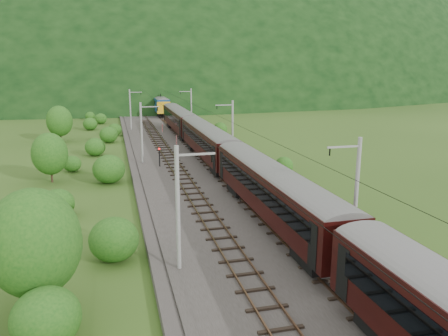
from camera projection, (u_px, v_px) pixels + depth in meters
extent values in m
plane|color=#2D4A17|center=(270.00, 262.00, 29.60)|extent=(600.00, 600.00, 0.00)
cube|color=#38332D|center=(231.00, 213.00, 38.99)|extent=(14.00, 220.00, 0.30)
cube|color=brown|center=(197.00, 212.00, 38.15)|extent=(0.08, 220.00, 0.15)
cube|color=brown|center=(213.00, 210.00, 38.50)|extent=(0.08, 220.00, 0.15)
cube|color=black|center=(205.00, 213.00, 38.36)|extent=(2.40, 220.00, 0.12)
cube|color=brown|center=(249.00, 207.00, 39.32)|extent=(0.08, 220.00, 0.15)
cube|color=brown|center=(264.00, 206.00, 39.66)|extent=(0.08, 220.00, 0.15)
cube|color=black|center=(257.00, 208.00, 39.52)|extent=(2.40, 220.00, 0.12)
cylinder|color=gray|center=(178.00, 209.00, 27.11)|extent=(0.28, 0.28, 8.00)
cube|color=gray|center=(196.00, 154.00, 26.61)|extent=(2.40, 0.12, 0.12)
cylinder|color=black|center=(212.00, 158.00, 26.92)|extent=(0.10, 0.10, 0.50)
cylinder|color=gray|center=(142.00, 133.00, 57.27)|extent=(0.28, 0.28, 8.00)
cube|color=gray|center=(150.00, 107.00, 56.77)|extent=(2.40, 0.12, 0.12)
cylinder|color=black|center=(158.00, 109.00, 57.08)|extent=(0.10, 0.10, 0.50)
cylinder|color=gray|center=(130.00, 109.00, 87.43)|extent=(0.28, 0.28, 8.00)
cube|color=gray|center=(136.00, 92.00, 86.93)|extent=(2.40, 0.12, 0.12)
cylinder|color=black|center=(141.00, 94.00, 87.24)|extent=(0.10, 0.10, 0.50)
cylinder|color=gray|center=(125.00, 98.00, 117.59)|extent=(0.28, 0.28, 8.00)
cube|color=gray|center=(129.00, 85.00, 117.09)|extent=(2.40, 0.12, 0.12)
cylinder|color=black|center=(133.00, 86.00, 117.40)|extent=(0.10, 0.10, 0.50)
cylinder|color=gray|center=(122.00, 91.00, 147.74)|extent=(0.28, 0.28, 8.00)
cube|color=gray|center=(125.00, 81.00, 147.25)|extent=(2.40, 0.12, 0.12)
cylinder|color=black|center=(128.00, 82.00, 147.56)|extent=(0.10, 0.10, 0.50)
cylinder|color=gray|center=(356.00, 194.00, 30.11)|extent=(0.28, 0.28, 8.00)
cube|color=gray|center=(344.00, 147.00, 29.03)|extent=(2.40, 0.12, 0.12)
cylinder|color=black|center=(330.00, 152.00, 28.86)|extent=(0.10, 0.10, 0.50)
cylinder|color=gray|center=(233.00, 130.00, 60.27)|extent=(0.28, 0.28, 8.00)
cube|color=gray|center=(224.00, 105.00, 59.19)|extent=(2.40, 0.12, 0.12)
cylinder|color=black|center=(217.00, 107.00, 59.02)|extent=(0.10, 0.10, 0.50)
cylinder|color=gray|center=(191.00, 108.00, 90.43)|extent=(0.28, 0.28, 8.00)
cube|color=gray|center=(185.00, 91.00, 89.35)|extent=(2.40, 0.12, 0.12)
cylinder|color=black|center=(180.00, 93.00, 89.18)|extent=(0.10, 0.10, 0.50)
cylinder|color=gray|center=(171.00, 97.00, 120.59)|extent=(0.28, 0.28, 8.00)
cube|color=gray|center=(166.00, 85.00, 119.51)|extent=(2.40, 0.12, 0.12)
cylinder|color=black|center=(162.00, 86.00, 119.34)|extent=(0.10, 0.10, 0.50)
cylinder|color=gray|center=(158.00, 91.00, 150.75)|extent=(0.28, 0.28, 8.00)
cube|color=gray|center=(155.00, 81.00, 149.67)|extent=(2.40, 0.12, 0.12)
cylinder|color=black|center=(152.00, 82.00, 149.50)|extent=(0.10, 0.10, 0.50)
cylinder|color=black|center=(204.00, 137.00, 36.81)|extent=(0.03, 198.00, 0.03)
cylinder|color=black|center=(258.00, 135.00, 37.97)|extent=(0.03, 198.00, 0.03)
ellipsoid|color=black|center=(126.00, 86.00, 274.65)|extent=(504.00, 360.00, 244.00)
cube|color=black|center=(396.00, 329.00, 20.26)|extent=(2.37, 3.45, 0.97)
cube|color=black|center=(272.00, 190.00, 35.26)|extent=(3.13, 23.71, 3.23)
cylinder|color=slate|center=(273.00, 173.00, 34.93)|extent=(3.13, 23.59, 3.13)
cube|color=black|center=(254.00, 187.00, 34.79)|extent=(0.05, 20.86, 1.24)
cube|color=black|center=(291.00, 184.00, 35.56)|extent=(0.05, 20.86, 1.24)
cube|color=black|center=(317.00, 257.00, 27.93)|extent=(2.37, 3.45, 0.97)
cube|color=black|center=(243.00, 188.00, 43.57)|extent=(2.37, 3.45, 0.97)
cube|color=black|center=(207.00, 140.00, 58.57)|extent=(3.13, 23.71, 3.23)
cylinder|color=slate|center=(207.00, 129.00, 58.24)|extent=(3.13, 23.59, 3.13)
cube|color=black|center=(196.00, 138.00, 58.10)|extent=(0.05, 20.86, 1.24)
cube|color=black|center=(219.00, 137.00, 58.86)|extent=(0.05, 20.86, 1.24)
cube|color=black|center=(223.00, 169.00, 51.23)|extent=(2.37, 3.45, 0.97)
cube|color=black|center=(196.00, 145.00, 66.88)|extent=(2.37, 3.45, 0.97)
cube|color=black|center=(179.00, 119.00, 81.88)|extent=(3.13, 23.71, 3.23)
cylinder|color=slate|center=(179.00, 111.00, 81.54)|extent=(3.13, 23.59, 3.13)
cube|color=black|center=(171.00, 117.00, 81.41)|extent=(0.05, 20.86, 1.24)
cube|color=black|center=(188.00, 116.00, 82.17)|extent=(0.05, 20.86, 1.24)
cube|color=black|center=(187.00, 137.00, 74.54)|extent=(2.37, 3.45, 0.97)
cube|color=black|center=(174.00, 124.00, 90.18)|extent=(2.37, 3.45, 0.97)
cube|color=navy|center=(159.00, 103.00, 114.33)|extent=(3.13, 19.40, 3.23)
cylinder|color=slate|center=(159.00, 98.00, 113.99)|extent=(3.13, 19.30, 3.13)
cube|color=black|center=(153.00, 102.00, 113.85)|extent=(0.05, 17.07, 1.24)
cube|color=black|center=(165.00, 102.00, 114.62)|extent=(0.05, 17.07, 1.24)
cube|color=black|center=(163.00, 114.00, 108.41)|extent=(2.37, 3.45, 0.97)
cube|color=black|center=(157.00, 109.00, 121.21)|extent=(2.37, 3.45, 0.97)
cube|color=gold|center=(156.00, 101.00, 123.33)|extent=(3.19, 0.50, 2.91)
cube|color=gold|center=(164.00, 108.00, 105.42)|extent=(3.19, 0.50, 2.91)
cube|color=black|center=(158.00, 94.00, 116.65)|extent=(0.08, 1.60, 0.97)
cylinder|color=red|center=(162.00, 128.00, 84.45)|extent=(0.18, 0.18, 1.64)
cylinder|color=red|center=(177.00, 140.00, 71.18)|extent=(0.17, 0.17, 1.57)
cylinder|color=black|center=(160.00, 158.00, 55.82)|extent=(0.16, 0.16, 2.23)
sphere|color=red|center=(159.00, 149.00, 55.55)|extent=(0.27, 0.27, 0.27)
ellipsoid|color=#1B5015|center=(46.00, 318.00, 20.43)|extent=(3.24, 3.24, 2.92)
ellipsoid|color=#1B5015|center=(114.00, 239.00, 29.47)|extent=(3.37, 3.37, 3.03)
ellipsoid|color=#1B5015|center=(58.00, 204.00, 37.86)|extent=(2.84, 2.84, 2.56)
ellipsoid|color=#1B5015|center=(109.00, 169.00, 48.89)|extent=(3.61, 3.61, 3.25)
ellipsoid|color=#1B5015|center=(72.00, 164.00, 54.33)|extent=(2.24, 2.24, 2.02)
ellipsoid|color=#1B5015|center=(95.00, 147.00, 63.72)|extent=(2.95, 2.95, 2.65)
ellipsoid|color=#1B5015|center=(109.00, 135.00, 74.52)|extent=(3.07, 3.07, 2.76)
ellipsoid|color=#1B5015|center=(115.00, 130.00, 81.76)|extent=(2.61, 2.61, 2.34)
ellipsoid|color=#1B5015|center=(90.00, 124.00, 88.97)|extent=(2.84, 2.84, 2.56)
ellipsoid|color=#1B5015|center=(101.00, 119.00, 98.23)|extent=(2.65, 2.65, 2.39)
ellipsoid|color=#1B5015|center=(90.00, 116.00, 104.94)|extent=(2.27, 2.27, 2.05)
ellipsoid|color=#1B5015|center=(109.00, 108.00, 115.20)|extent=(4.21, 4.21, 3.79)
cylinder|color=black|center=(38.00, 281.00, 23.07)|extent=(0.24, 0.24, 3.77)
ellipsoid|color=#1B5015|center=(34.00, 243.00, 22.57)|extent=(4.84, 4.84, 5.81)
cylinder|color=black|center=(51.00, 169.00, 49.26)|extent=(0.24, 0.24, 3.09)
ellipsoid|color=#1B5015|center=(50.00, 154.00, 48.86)|extent=(3.97, 3.97, 4.77)
cylinder|color=black|center=(60.00, 132.00, 75.13)|extent=(0.24, 0.24, 3.40)
ellipsoid|color=#1B5015|center=(59.00, 121.00, 74.68)|extent=(4.37, 4.37, 5.24)
ellipsoid|color=#1B5015|center=(284.00, 167.00, 52.75)|extent=(2.24, 2.24, 2.01)
ellipsoid|color=#1B5015|center=(220.00, 130.00, 81.19)|extent=(2.64, 2.64, 2.37)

